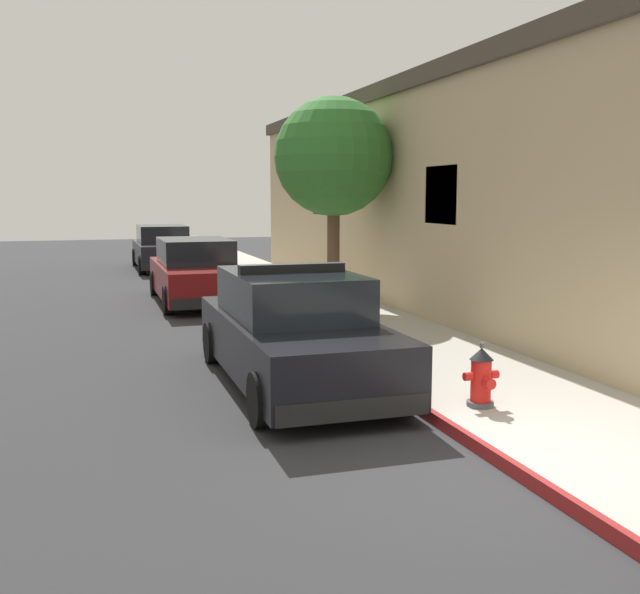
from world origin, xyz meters
name	(u,v)px	position (x,y,z in m)	size (l,w,h in m)	color
ground_plane	(46,328)	(-4.67, 10.00, -0.10)	(32.92, 60.00, 0.20)	#2B2B2D
sidewalk_pavement	(323,307)	(1.33, 10.00, 0.07)	(2.65, 60.00, 0.14)	#ADA89E
curb_painted_edge	(265,310)	(-0.04, 10.00, 0.07)	(0.08, 60.00, 0.14)	maroon
storefront_building	(612,197)	(6.56, 6.84, 2.57)	(8.05, 27.56, 5.13)	tan
police_cruiser	(294,332)	(-1.10, 3.75, 0.74)	(1.94, 4.84, 1.68)	black
parked_car_silver_ahead	(196,272)	(-1.28, 12.13, 0.74)	(1.94, 4.84, 1.56)	maroon
parked_car_dark_far	(163,248)	(-1.25, 20.81, 0.74)	(1.94, 4.84, 1.56)	black
fire_hydrant	(481,377)	(0.59, 1.58, 0.49)	(0.44, 0.40, 0.76)	#4C4C51
street_tree	(334,158)	(1.48, 9.73, 3.44)	(2.63, 2.63, 4.64)	brown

